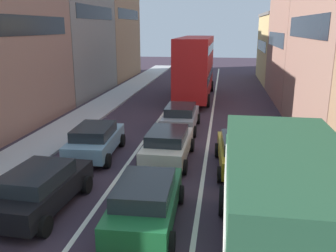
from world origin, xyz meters
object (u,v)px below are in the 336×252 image
object	(u,v)px
wagon_left_lane_second	(40,188)
sedan_right_lane_behind_truck	(241,152)
coupe_centre_lane_fourth	(181,117)
hatchback_centre_lane_third	(168,144)
sedan_centre_lane_second	(146,201)
bus_mid_queue_primary	(195,65)
removalist_box_truck	(278,204)
sedan_left_lane_third	(95,140)

from	to	relation	value
wagon_left_lane_second	sedan_right_lane_behind_truck	size ratio (longest dim) A/B	1.00
coupe_centre_lane_fourth	hatchback_centre_lane_third	bearing A→B (deg)	-179.37
sedan_centre_lane_second	bus_mid_queue_primary	world-z (taller)	bus_mid_queue_primary
removalist_box_truck	sedan_left_lane_third	xyz separation A→B (m)	(-7.12, 7.66, -1.18)
removalist_box_truck	bus_mid_queue_primary	world-z (taller)	bus_mid_queue_primary
sedan_left_lane_third	coupe_centre_lane_fourth	distance (m)	6.12
sedan_centre_lane_second	wagon_left_lane_second	size ratio (longest dim) A/B	0.99
removalist_box_truck	sedan_right_lane_behind_truck	bearing A→B (deg)	4.34
hatchback_centre_lane_third	coupe_centre_lane_fourth	bearing A→B (deg)	1.43
coupe_centre_lane_fourth	sedan_right_lane_behind_truck	distance (m)	6.63
hatchback_centre_lane_third	wagon_left_lane_second	bearing A→B (deg)	147.17
sedan_centre_lane_second	bus_mid_queue_primary	size ratio (longest dim) A/B	0.41
hatchback_centre_lane_third	sedan_left_lane_third	bearing A→B (deg)	88.07
removalist_box_truck	bus_mid_queue_primary	distance (m)	22.75
removalist_box_truck	hatchback_centre_lane_third	distance (m)	8.42
coupe_centre_lane_fourth	sedan_right_lane_behind_truck	size ratio (longest dim) A/B	0.98
wagon_left_lane_second	bus_mid_queue_primary	size ratio (longest dim) A/B	0.42
hatchback_centre_lane_third	sedan_right_lane_behind_truck	size ratio (longest dim) A/B	0.99
wagon_left_lane_second	hatchback_centre_lane_third	distance (m)	6.17
sedan_centre_lane_second	sedan_left_lane_third	size ratio (longest dim) A/B	0.99
wagon_left_lane_second	coupe_centre_lane_fourth	bearing A→B (deg)	-14.97
removalist_box_truck	bus_mid_queue_primary	size ratio (longest dim) A/B	0.73
sedan_centre_lane_second	hatchback_centre_lane_third	distance (m)	5.50
coupe_centre_lane_fourth	removalist_box_truck	bearing A→B (deg)	-163.54
coupe_centre_lane_fourth	sedan_left_lane_third	bearing A→B (deg)	146.45
removalist_box_truck	wagon_left_lane_second	world-z (taller)	removalist_box_truck
hatchback_centre_lane_third	removalist_box_truck	bearing A→B (deg)	-152.81
hatchback_centre_lane_third	sedan_right_lane_behind_truck	distance (m)	3.24
sedan_centre_lane_second	sedan_left_lane_third	world-z (taller)	same
wagon_left_lane_second	sedan_left_lane_third	bearing A→B (deg)	3.18
sedan_right_lane_behind_truck	bus_mid_queue_primary	distance (m)	15.92
sedan_centre_lane_second	bus_mid_queue_primary	distance (m)	20.56
sedan_left_lane_third	coupe_centre_lane_fourth	size ratio (longest dim) A/B	1.02
removalist_box_truck	wagon_left_lane_second	size ratio (longest dim) A/B	1.76
wagon_left_lane_second	sedan_left_lane_third	world-z (taller)	same
wagon_left_lane_second	coupe_centre_lane_fourth	size ratio (longest dim) A/B	1.02
removalist_box_truck	sedan_left_lane_third	size ratio (longest dim) A/B	1.76
bus_mid_queue_primary	hatchback_centre_lane_third	bearing A→B (deg)	-179.73
hatchback_centre_lane_third	bus_mid_queue_primary	world-z (taller)	bus_mid_queue_primary
coupe_centre_lane_fourth	sedan_right_lane_behind_truck	xyz separation A→B (m)	(3.24, -5.79, 0.00)
hatchback_centre_lane_third	bus_mid_queue_primary	distance (m)	15.09
wagon_left_lane_second	bus_mid_queue_primary	distance (m)	20.48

